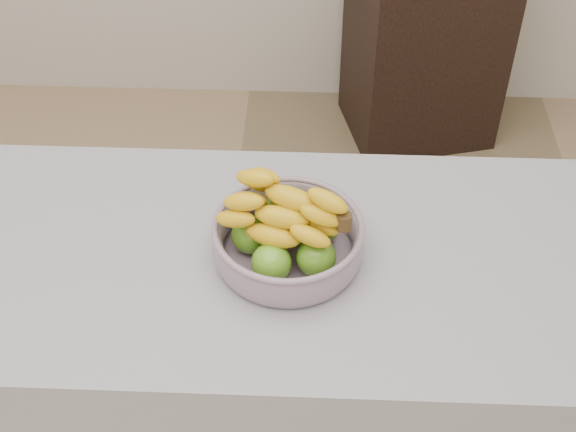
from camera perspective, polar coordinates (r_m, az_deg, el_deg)
counter at (r=1.83m, az=-7.70°, el=-12.42°), size 2.00×0.60×0.90m
cabinet at (r=3.03m, az=9.87°, el=13.39°), size 0.60×0.53×0.93m
fruit_bowl at (r=1.42m, az=-0.01°, el=-1.42°), size 0.27×0.27×0.16m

